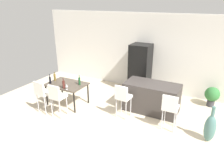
{
  "coord_description": "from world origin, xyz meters",
  "views": [
    {
      "loc": [
        2.04,
        -4.88,
        3.34
      ],
      "look_at": [
        -0.87,
        0.58,
        0.85
      ],
      "focal_mm": 33.91,
      "sensor_mm": 36.0,
      "label": 1
    }
  ],
  "objects_px": {
    "bar_chair_middle": "(170,107)",
    "floor_vase": "(210,128)",
    "bar_chair_left": "(123,96)",
    "wine_bottle_end": "(79,81)",
    "wine_bottle_far": "(55,77)",
    "potted_plant": "(212,95)",
    "dining_table": "(67,86)",
    "refrigerator": "(140,69)",
    "wine_bottle_middle": "(64,84)",
    "dining_chair_near": "(42,92)",
    "kitchen_island": "(151,97)",
    "wine_glass_right": "(67,86)",
    "wine_bottle_left": "(50,80)",
    "dining_chair_far": "(57,96)"
  },
  "relations": [
    {
      "from": "bar_chair_middle",
      "to": "floor_vase",
      "type": "bearing_deg",
      "value": -1.79
    },
    {
      "from": "bar_chair_left",
      "to": "wine_bottle_end",
      "type": "bearing_deg",
      "value": 177.96
    },
    {
      "from": "bar_chair_left",
      "to": "bar_chair_middle",
      "type": "bearing_deg",
      "value": -0.0
    },
    {
      "from": "wine_bottle_far",
      "to": "potted_plant",
      "type": "bearing_deg",
      "value": 22.99
    },
    {
      "from": "bar_chair_middle",
      "to": "dining_table",
      "type": "height_order",
      "value": "bar_chair_middle"
    },
    {
      "from": "bar_chair_middle",
      "to": "refrigerator",
      "type": "bearing_deg",
      "value": 128.76
    },
    {
      "from": "wine_bottle_middle",
      "to": "floor_vase",
      "type": "bearing_deg",
      "value": 5.14
    },
    {
      "from": "dining_table",
      "to": "dining_chair_near",
      "type": "relative_size",
      "value": 1.21
    },
    {
      "from": "refrigerator",
      "to": "dining_chair_near",
      "type": "bearing_deg",
      "value": -124.85
    },
    {
      "from": "kitchen_island",
      "to": "wine_glass_right",
      "type": "relative_size",
      "value": 9.62
    },
    {
      "from": "wine_bottle_middle",
      "to": "refrigerator",
      "type": "relative_size",
      "value": 0.18
    },
    {
      "from": "wine_bottle_end",
      "to": "potted_plant",
      "type": "xyz_separation_m",
      "value": [
        3.89,
        1.99,
        -0.47
      ]
    },
    {
      "from": "kitchen_island",
      "to": "bar_chair_middle",
      "type": "height_order",
      "value": "bar_chair_middle"
    },
    {
      "from": "wine_bottle_middle",
      "to": "wine_bottle_end",
      "type": "relative_size",
      "value": 0.99
    },
    {
      "from": "kitchen_island",
      "to": "wine_bottle_middle",
      "type": "xyz_separation_m",
      "value": [
        -2.47,
        -1.22,
        0.41
      ]
    },
    {
      "from": "kitchen_island",
      "to": "potted_plant",
      "type": "bearing_deg",
      "value": 36.5
    },
    {
      "from": "dining_table",
      "to": "potted_plant",
      "type": "xyz_separation_m",
      "value": [
        4.31,
        2.12,
        -0.27
      ]
    },
    {
      "from": "kitchen_island",
      "to": "dining_table",
      "type": "relative_size",
      "value": 1.32
    },
    {
      "from": "dining_chair_near",
      "to": "floor_vase",
      "type": "xyz_separation_m",
      "value": [
        4.72,
        0.85,
        -0.32
      ]
    },
    {
      "from": "bar_chair_middle",
      "to": "dining_table",
      "type": "relative_size",
      "value": 0.83
    },
    {
      "from": "bar_chair_middle",
      "to": "dining_chair_near",
      "type": "bearing_deg",
      "value": -166.55
    },
    {
      "from": "wine_bottle_middle",
      "to": "potted_plant",
      "type": "height_order",
      "value": "wine_bottle_middle"
    },
    {
      "from": "wine_bottle_left",
      "to": "wine_glass_right",
      "type": "height_order",
      "value": "wine_bottle_left"
    },
    {
      "from": "wine_bottle_far",
      "to": "wine_bottle_end",
      "type": "relative_size",
      "value": 0.92
    },
    {
      "from": "wine_glass_right",
      "to": "floor_vase",
      "type": "height_order",
      "value": "floor_vase"
    },
    {
      "from": "wine_bottle_left",
      "to": "bar_chair_left",
      "type": "bearing_deg",
      "value": 6.98
    },
    {
      "from": "dining_chair_far",
      "to": "bar_chair_middle",
      "type": "bearing_deg",
      "value": 15.81
    },
    {
      "from": "dining_chair_near",
      "to": "wine_bottle_end",
      "type": "relative_size",
      "value": 3.19
    },
    {
      "from": "kitchen_island",
      "to": "wine_bottle_far",
      "type": "distance_m",
      "value": 3.32
    },
    {
      "from": "kitchen_island",
      "to": "floor_vase",
      "type": "relative_size",
      "value": 1.73
    },
    {
      "from": "kitchen_island",
      "to": "wine_bottle_far",
      "type": "relative_size",
      "value": 5.51
    },
    {
      "from": "dining_chair_near",
      "to": "wine_bottle_left",
      "type": "height_order",
      "value": "wine_bottle_left"
    },
    {
      "from": "wine_bottle_middle",
      "to": "wine_glass_right",
      "type": "bearing_deg",
      "value": -13.06
    },
    {
      "from": "wine_bottle_far",
      "to": "floor_vase",
      "type": "relative_size",
      "value": 0.31
    },
    {
      "from": "potted_plant",
      "to": "bar_chair_middle",
      "type": "bearing_deg",
      "value": -114.03
    },
    {
      "from": "dining_table",
      "to": "dining_chair_far",
      "type": "bearing_deg",
      "value": -70.39
    },
    {
      "from": "kitchen_island",
      "to": "wine_bottle_middle",
      "type": "height_order",
      "value": "wine_bottle_middle"
    },
    {
      "from": "bar_chair_middle",
      "to": "dining_chair_far",
      "type": "height_order",
      "value": "same"
    },
    {
      "from": "dining_chair_near",
      "to": "bar_chair_left",
      "type": "bearing_deg",
      "value": 20.93
    },
    {
      "from": "bar_chair_left",
      "to": "dining_chair_far",
      "type": "xyz_separation_m",
      "value": [
        -1.73,
        -0.88,
        0.0
      ]
    },
    {
      "from": "wine_bottle_end",
      "to": "bar_chair_left",
      "type": "bearing_deg",
      "value": -2.04
    },
    {
      "from": "wine_bottle_far",
      "to": "wine_glass_right",
      "type": "relative_size",
      "value": 1.75
    },
    {
      "from": "dining_chair_near",
      "to": "floor_vase",
      "type": "distance_m",
      "value": 4.8
    },
    {
      "from": "bar_chair_middle",
      "to": "wine_bottle_end",
      "type": "distance_m",
      "value": 2.98
    },
    {
      "from": "dining_chair_far",
      "to": "floor_vase",
      "type": "bearing_deg",
      "value": 11.61
    },
    {
      "from": "wine_glass_right",
      "to": "bar_chair_middle",
      "type": "bearing_deg",
      "value": 8.25
    },
    {
      "from": "wine_bottle_far",
      "to": "refrigerator",
      "type": "height_order",
      "value": "refrigerator"
    },
    {
      "from": "refrigerator",
      "to": "wine_bottle_left",
      "type": "bearing_deg",
      "value": -133.61
    },
    {
      "from": "bar_chair_left",
      "to": "wine_bottle_end",
      "type": "xyz_separation_m",
      "value": [
        -1.59,
        0.06,
        0.17
      ]
    },
    {
      "from": "kitchen_island",
      "to": "floor_vase",
      "type": "distance_m",
      "value": 1.97
    }
  ]
}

